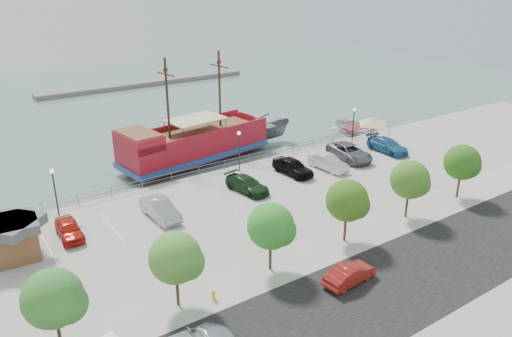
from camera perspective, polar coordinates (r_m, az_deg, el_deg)
ground at (r=46.90m, az=2.39°, el=-3.90°), size 160.00×160.00×0.00m
land_slab at (r=34.72m, az=24.33°, el=-15.46°), size 100.00×58.00×1.20m
street at (r=36.53m, az=17.83°, el=-11.30°), size 100.00×8.00×0.04m
sidewalk at (r=39.79m, az=11.09°, el=-7.67°), size 100.00×4.00×0.05m
seawall_railing at (r=52.23m, az=-2.68°, el=0.68°), size 50.00×0.06×1.00m
far_shore at (r=97.64m, az=-12.45°, el=9.50°), size 40.00×3.00×0.80m
pirate_ship at (r=57.14m, az=-5.82°, el=3.09°), size 20.25×7.99×12.62m
patrol_boat at (r=62.44m, az=1.28°, el=3.99°), size 6.52×2.74×2.48m
speedboat at (r=66.83m, az=11.61°, el=4.33°), size 6.07×8.00×1.55m
dock_west at (r=48.94m, az=-17.08°, el=-3.49°), size 7.86×3.35×0.44m
dock_mid at (r=57.21m, az=2.19°, el=1.20°), size 7.95×4.72×0.44m
dock_east at (r=62.70m, az=8.84°, el=2.79°), size 6.60×3.04×0.36m
shed at (r=39.77m, az=-26.06°, el=-7.14°), size 3.82×3.82×2.94m
canopy_tent at (r=60.58m, az=13.32°, el=5.74°), size 4.58×4.58×3.65m
street_sedan at (r=34.12m, az=10.64°, el=-11.80°), size 4.03×1.70×1.29m
fire_hydrant at (r=32.28m, az=-4.87°, el=-14.19°), size 0.25×0.25×0.72m
lamp_post_left at (r=44.12m, az=-22.09°, el=-1.69°), size 0.36×0.36×4.28m
lamp_post_mid at (r=50.37m, az=-1.95°, el=2.80°), size 0.36×0.36×4.28m
lamp_post_right at (r=60.05m, az=11.10°, el=5.55°), size 0.36×0.36×4.28m
tree_a at (r=28.84m, az=-21.86°, el=-13.74°), size 3.30×3.20×5.00m
tree_b at (r=30.50m, az=-8.90°, el=-10.18°), size 3.30×3.20×5.00m
tree_c at (r=33.57m, az=1.96°, el=-6.72°), size 3.30×3.20×5.00m
tree_d at (r=37.71m, az=10.60°, el=-3.75°), size 3.30×3.20×5.00m
tree_e at (r=42.60m, az=17.36°, el=-1.35°), size 3.30×3.20×5.00m
tree_f at (r=48.01m, az=22.65°, el=0.55°), size 3.30×3.20×5.00m
parked_car_a at (r=41.33m, az=-20.58°, el=-6.49°), size 1.83×4.18×1.40m
parked_car_b at (r=42.36m, az=-10.89°, el=-4.55°), size 1.93×4.93×1.60m
parked_car_d at (r=46.47m, az=-1.02°, el=-1.83°), size 2.74×5.09×1.40m
parked_car_e at (r=50.46m, az=4.22°, el=0.23°), size 2.26×4.97×1.65m
parked_car_f at (r=52.11m, az=8.25°, el=0.69°), size 1.98×4.73×1.52m
parked_car_g at (r=55.27m, az=10.64°, el=1.85°), size 3.51×6.24×1.65m
parked_car_h at (r=58.54m, az=14.80°, el=2.57°), size 2.24×5.32×1.53m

